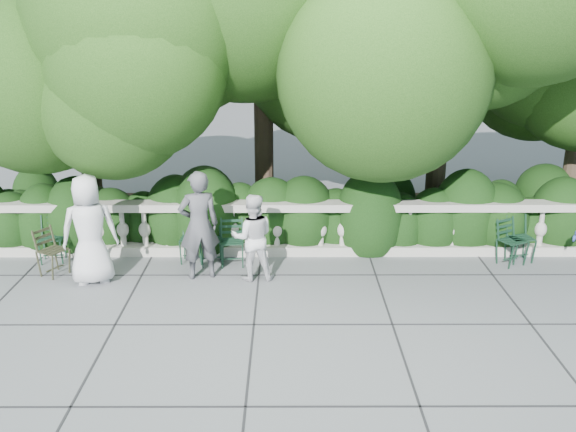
{
  "coord_description": "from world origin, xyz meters",
  "views": [
    {
      "loc": [
        -0.03,
        -9.29,
        4.34
      ],
      "look_at": [
        0.0,
        1.0,
        1.0
      ],
      "focal_mm": 40.0,
      "sensor_mm": 36.0,
      "label": 1
    }
  ],
  "objects_px": {
    "chair_d": "(233,268)",
    "person_woman_grey": "(199,225)",
    "person_casual_man": "(253,237)",
    "chair_c": "(213,267)",
    "chair_f": "(516,267)",
    "chair_b": "(192,265)",
    "chair_e": "(522,264)",
    "person_businessman": "(89,230)",
    "chair_a": "(53,265)",
    "chair_weathered": "(61,276)"
  },
  "relations": [
    {
      "from": "chair_c",
      "to": "chair_weathered",
      "type": "bearing_deg",
      "value": 175.12
    },
    {
      "from": "chair_f",
      "to": "person_casual_man",
      "type": "distance_m",
      "value": 4.69
    },
    {
      "from": "chair_a",
      "to": "person_casual_man",
      "type": "relative_size",
      "value": 0.57
    },
    {
      "from": "person_businessman",
      "to": "person_woman_grey",
      "type": "relative_size",
      "value": 0.99
    },
    {
      "from": "chair_e",
      "to": "chair_weathered",
      "type": "xyz_separation_m",
      "value": [
        -8.04,
        -0.52,
        0.0
      ]
    },
    {
      "from": "chair_a",
      "to": "chair_b",
      "type": "relative_size",
      "value": 1.0
    },
    {
      "from": "chair_b",
      "to": "chair_a",
      "type": "bearing_deg",
      "value": -176.88
    },
    {
      "from": "chair_f",
      "to": "chair_d",
      "type": "bearing_deg",
      "value": 152.79
    },
    {
      "from": "chair_a",
      "to": "person_woman_grey",
      "type": "height_order",
      "value": "person_woman_grey"
    },
    {
      "from": "person_businessman",
      "to": "person_woman_grey",
      "type": "xyz_separation_m",
      "value": [
        1.75,
        0.2,
        0.01
      ]
    },
    {
      "from": "person_businessman",
      "to": "person_woman_grey",
      "type": "height_order",
      "value": "person_woman_grey"
    },
    {
      "from": "chair_d",
      "to": "chair_f",
      "type": "bearing_deg",
      "value": -4.01
    },
    {
      "from": "chair_d",
      "to": "chair_weathered",
      "type": "distance_m",
      "value": 2.91
    },
    {
      "from": "chair_weathered",
      "to": "person_businessman",
      "type": "relative_size",
      "value": 0.46
    },
    {
      "from": "chair_f",
      "to": "person_casual_man",
      "type": "bearing_deg",
      "value": 158.22
    },
    {
      "from": "chair_c",
      "to": "chair_b",
      "type": "bearing_deg",
      "value": 152.47
    },
    {
      "from": "chair_b",
      "to": "person_businessman",
      "type": "distance_m",
      "value": 1.91
    },
    {
      "from": "chair_b",
      "to": "person_casual_man",
      "type": "xyz_separation_m",
      "value": [
        1.13,
        -0.59,
        0.74
      ]
    },
    {
      "from": "chair_a",
      "to": "chair_f",
      "type": "bearing_deg",
      "value": -9.04
    },
    {
      "from": "chair_a",
      "to": "person_businessman",
      "type": "bearing_deg",
      "value": -45.83
    },
    {
      "from": "chair_c",
      "to": "person_woman_grey",
      "type": "distance_m",
      "value": 1.03
    },
    {
      "from": "chair_e",
      "to": "person_woman_grey",
      "type": "distance_m",
      "value": 5.76
    },
    {
      "from": "chair_a",
      "to": "person_casual_man",
      "type": "distance_m",
      "value": 3.73
    },
    {
      "from": "chair_b",
      "to": "person_businessman",
      "type": "xyz_separation_m",
      "value": [
        -1.51,
        -0.72,
        0.92
      ]
    },
    {
      "from": "chair_d",
      "to": "person_woman_grey",
      "type": "relative_size",
      "value": 0.45
    },
    {
      "from": "chair_f",
      "to": "chair_weathered",
      "type": "xyz_separation_m",
      "value": [
        -7.88,
        -0.39,
        0.0
      ]
    },
    {
      "from": "chair_e",
      "to": "person_casual_man",
      "type": "xyz_separation_m",
      "value": [
        -4.77,
        -0.61,
        0.74
      ]
    },
    {
      "from": "person_woman_grey",
      "to": "person_casual_man",
      "type": "relative_size",
      "value": 1.26
    },
    {
      "from": "chair_c",
      "to": "chair_d",
      "type": "bearing_deg",
      "value": -23.89
    },
    {
      "from": "chair_d",
      "to": "person_casual_man",
      "type": "distance_m",
      "value": 0.94
    },
    {
      "from": "chair_weathered",
      "to": "person_woman_grey",
      "type": "xyz_separation_m",
      "value": [
        2.38,
        -0.02,
        0.92
      ]
    },
    {
      "from": "chair_b",
      "to": "chair_e",
      "type": "relative_size",
      "value": 1.0
    },
    {
      "from": "chair_d",
      "to": "person_businessman",
      "type": "xyz_separation_m",
      "value": [
        -2.26,
        -0.57,
        0.92
      ]
    },
    {
      "from": "chair_e",
      "to": "chair_weathered",
      "type": "height_order",
      "value": "same"
    },
    {
      "from": "chair_d",
      "to": "chair_f",
      "type": "xyz_separation_m",
      "value": [
        4.99,
        0.03,
        0.0
      ]
    },
    {
      "from": "chair_c",
      "to": "chair_a",
      "type": "bearing_deg",
      "value": 163.53
    },
    {
      "from": "chair_c",
      "to": "chair_e",
      "type": "bearing_deg",
      "value": -12.95
    },
    {
      "from": "chair_a",
      "to": "chair_weathered",
      "type": "relative_size",
      "value": 1.0
    },
    {
      "from": "chair_c",
      "to": "chair_weathered",
      "type": "height_order",
      "value": "same"
    },
    {
      "from": "chair_f",
      "to": "chair_a",
      "type": "bearing_deg",
      "value": 151.39
    },
    {
      "from": "chair_e",
      "to": "chair_weathered",
      "type": "distance_m",
      "value": 8.05
    },
    {
      "from": "chair_b",
      "to": "chair_e",
      "type": "xyz_separation_m",
      "value": [
        5.9,
        0.02,
        0.0
      ]
    },
    {
      "from": "chair_weathered",
      "to": "person_casual_man",
      "type": "bearing_deg",
      "value": -61.09
    },
    {
      "from": "chair_b",
      "to": "chair_e",
      "type": "bearing_deg",
      "value": 3.86
    },
    {
      "from": "person_casual_man",
      "to": "chair_e",
      "type": "bearing_deg",
      "value": -177.52
    },
    {
      "from": "chair_d",
      "to": "person_woman_grey",
      "type": "bearing_deg",
      "value": -148.12
    },
    {
      "from": "chair_d",
      "to": "chair_e",
      "type": "distance_m",
      "value": 5.16
    },
    {
      "from": "person_woman_grey",
      "to": "chair_b",
      "type": "bearing_deg",
      "value": -82.41
    },
    {
      "from": "chair_a",
      "to": "chair_d",
      "type": "bearing_deg",
      "value": -11.21
    },
    {
      "from": "chair_c",
      "to": "person_woman_grey",
      "type": "bearing_deg",
      "value": -123.68
    }
  ]
}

